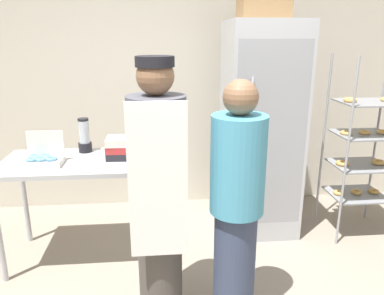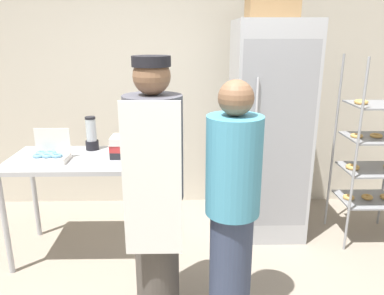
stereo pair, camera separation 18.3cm
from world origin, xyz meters
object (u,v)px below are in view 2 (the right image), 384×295
at_px(baking_rack, 374,153).
at_px(binder_stack, 128,146).
at_px(donut_box, 49,156).
at_px(person_baker, 155,188).
at_px(blender_pitcher, 91,135).
at_px(cardboard_storage_box, 272,0).
at_px(refrigerator, 268,132).
at_px(person_customer, 232,206).

distance_m(baking_rack, binder_stack, 2.16).
height_order(donut_box, person_baker, person_baker).
bearing_deg(blender_pitcher, person_baker, -56.58).
bearing_deg(person_baker, donut_box, 144.82).
xyz_separation_m(baking_rack, cardboard_storage_box, (-0.94, 0.20, 1.29)).
distance_m(refrigerator, person_customer, 1.30).
height_order(binder_stack, person_baker, person_baker).
relative_size(donut_box, person_customer, 0.18).
xyz_separation_m(cardboard_storage_box, person_baker, (-0.93, -1.13, -1.22)).
xyz_separation_m(refrigerator, donut_box, (-1.84, -0.48, -0.06)).
distance_m(blender_pitcher, cardboard_storage_box, 1.92).
bearing_deg(binder_stack, person_customer, -47.76).
distance_m(blender_pitcher, person_customer, 1.52).
bearing_deg(person_customer, donut_box, 152.07).
height_order(donut_box, cardboard_storage_box, cardboard_storage_box).
bearing_deg(person_customer, blender_pitcher, 136.71).
relative_size(refrigerator, baking_rack, 1.17).
height_order(refrigerator, cardboard_storage_box, cardboard_storage_box).
relative_size(person_baker, person_customer, 1.08).
bearing_deg(blender_pitcher, baking_rack, -0.24).
distance_m(cardboard_storage_box, person_baker, 1.90).
relative_size(blender_pitcher, cardboard_storage_box, 0.69).
height_order(blender_pitcher, cardboard_storage_box, cardboard_storage_box).
bearing_deg(donut_box, baking_rack, 6.31).
relative_size(binder_stack, person_customer, 0.17).
distance_m(refrigerator, blender_pitcher, 1.58).
relative_size(baking_rack, person_baker, 0.97).
bearing_deg(binder_stack, refrigerator, 16.50).
bearing_deg(person_customer, binder_stack, 132.24).
height_order(refrigerator, blender_pitcher, refrigerator).
distance_m(baking_rack, blender_pitcher, 2.49).
bearing_deg(refrigerator, cardboard_storage_box, 134.48).
height_order(baking_rack, binder_stack, baking_rack).
height_order(baking_rack, donut_box, baking_rack).
relative_size(refrigerator, blender_pitcher, 6.70).
xyz_separation_m(blender_pitcher, binder_stack, (0.34, -0.20, -0.04)).
xyz_separation_m(baking_rack, person_baker, (-1.87, -0.92, 0.07)).
height_order(refrigerator, binder_stack, refrigerator).
relative_size(donut_box, person_baker, 0.17).
relative_size(blender_pitcher, person_baker, 0.17).
bearing_deg(cardboard_storage_box, binder_stack, -161.93).
xyz_separation_m(donut_box, cardboard_storage_box, (1.81, 0.51, 1.20)).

